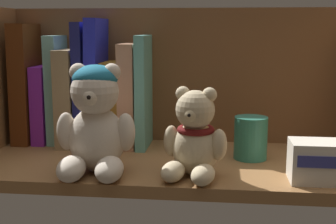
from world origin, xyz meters
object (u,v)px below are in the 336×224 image
at_px(book_6, 114,103).
at_px(teddy_bear_larger, 95,122).
at_px(book_5, 98,82).
at_px(book_8, 145,90).
at_px(book_3, 73,96).
at_px(book_0, 28,83).
at_px(pillar_candle, 251,138).
at_px(book_2, 58,89).
at_px(book_4, 87,84).
at_px(book_7, 131,94).
at_px(teddy_bear_smaller, 194,139).
at_px(small_product_box, 318,161).
at_px(book_1, 45,104).

xyz_separation_m(book_6, teddy_bear_larger, (0.01, -0.19, 0.00)).
relative_size(book_5, book_8, 1.15).
bearing_deg(book_8, book_3, 180.00).
bearing_deg(book_0, book_6, 0.00).
bearing_deg(book_3, pillar_candle, -13.58).
distance_m(book_0, pillar_candle, 0.46).
bearing_deg(book_8, book_2, 180.00).
distance_m(book_0, book_4, 0.12).
xyz_separation_m(book_8, pillar_candle, (0.20, -0.08, -0.07)).
relative_size(book_6, book_7, 0.82).
bearing_deg(book_5, book_4, 180.00).
height_order(book_8, pillar_candle, book_8).
height_order(book_7, teddy_bear_smaller, book_7).
xyz_separation_m(book_0, book_7, (0.21, 0.00, -0.02)).
distance_m(book_2, book_3, 0.03).
height_order(book_5, teddy_bear_larger, book_5).
bearing_deg(small_product_box, book_6, 151.25).
distance_m(book_1, book_3, 0.06).
bearing_deg(teddy_bear_larger, book_7, 83.85).
bearing_deg(book_8, pillar_candle, -22.65).
bearing_deg(book_2, book_8, 0.00).
bearing_deg(book_2, book_1, 180.00).
distance_m(book_0, book_7, 0.21).
distance_m(book_0, teddy_bear_larger, 0.27).
bearing_deg(book_2, pillar_candle, -12.50).
height_order(book_3, teddy_bear_larger, book_3).
bearing_deg(book_4, pillar_candle, -14.75).
distance_m(book_8, small_product_box, 0.36).
bearing_deg(book_8, book_4, 180.00).
xyz_separation_m(book_4, book_7, (0.09, 0.00, -0.02)).
relative_size(book_1, small_product_box, 1.84).
bearing_deg(pillar_candle, small_product_box, -50.23).
xyz_separation_m(book_3, teddy_bear_larger, (0.10, -0.19, -0.01)).
bearing_deg(teddy_bear_larger, pillar_candle, 23.43).
xyz_separation_m(book_3, book_5, (0.05, 0.00, 0.03)).
height_order(book_1, book_4, book_4).
xyz_separation_m(book_5, teddy_bear_larger, (0.05, -0.19, -0.04)).
bearing_deg(teddy_bear_smaller, book_5, 136.19).
bearing_deg(book_1, book_0, 180.00).
distance_m(book_2, book_8, 0.18).
xyz_separation_m(book_7, book_8, (0.03, 0.00, 0.01)).
bearing_deg(book_6, pillar_candle, -17.65).
relative_size(book_7, small_product_box, 2.38).
distance_m(teddy_bear_smaller, pillar_candle, 0.15).
relative_size(book_2, book_4, 0.89).
bearing_deg(book_7, teddy_bear_larger, -96.15).
xyz_separation_m(pillar_candle, small_product_box, (0.09, -0.11, -0.01)).
bearing_deg(book_8, book_0, 180.00).
bearing_deg(book_4, book_1, 180.00).
bearing_deg(book_3, book_6, 0.00).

